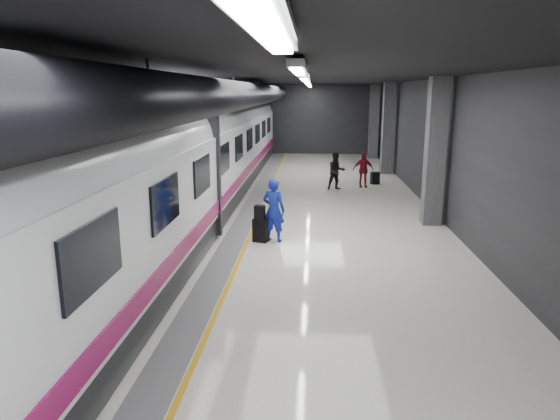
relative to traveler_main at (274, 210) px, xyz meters
name	(u,v)px	position (x,y,z in m)	size (l,w,h in m)	color
ground	(282,239)	(0.23, 0.20, -0.89)	(40.00, 40.00, 0.00)	white
platform_hall	(275,110)	(-0.06, 1.16, 2.65)	(10.02, 40.02, 4.51)	black
train	(166,165)	(-3.02, 0.20, 1.18)	(3.05, 38.00, 4.05)	black
traveler_main	(274,210)	(0.00, 0.00, 0.00)	(0.65, 0.42, 1.77)	#181DB5
suitcase_main	(261,230)	(-0.36, -0.08, -0.56)	(0.40, 0.25, 0.65)	black
shoulder_bag	(260,212)	(-0.37, -0.12, -0.04)	(0.29, 0.15, 0.38)	black
traveler_far_a	(336,171)	(2.05, 7.66, -0.09)	(0.77, 0.60, 1.59)	black
traveler_far_b	(363,170)	(3.24, 8.31, -0.13)	(0.89, 0.37, 1.52)	maroon
suitcase_far	(375,178)	(3.86, 9.08, -0.61)	(0.37, 0.24, 0.54)	black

